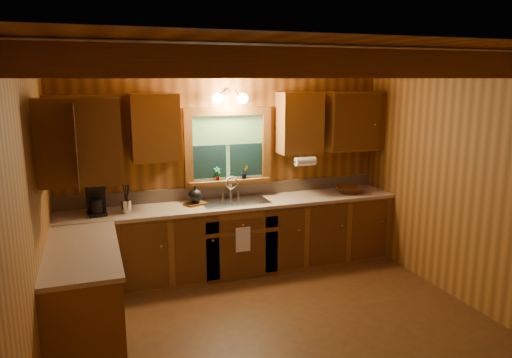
{
  "coord_description": "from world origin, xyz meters",
  "views": [
    {
      "loc": [
        -1.65,
        -3.89,
        2.4
      ],
      "look_at": [
        0.0,
        0.8,
        1.35
      ],
      "focal_mm": 33.53,
      "sensor_mm": 36.0,
      "label": 1
    }
  ],
  "objects": [
    {
      "name": "base_cabinets",
      "position": [
        -0.49,
        1.28,
        0.43
      ],
      "size": [
        4.2,
        2.22,
        0.86
      ],
      "color": "brown",
      "rests_on": "ground"
    },
    {
      "name": "dishwasher_panel",
      "position": [
        -1.47,
        0.68,
        0.43
      ],
      "size": [
        0.02,
        0.6,
        0.8
      ],
      "primitive_type": "cube",
      "color": "white",
      "rests_on": "base_cabinets"
    },
    {
      "name": "window",
      "position": [
        0.0,
        1.87,
        1.53
      ],
      "size": [
        1.12,
        0.08,
        1.0
      ],
      "color": "brown",
      "rests_on": "room"
    },
    {
      "name": "upper_cabinets",
      "position": [
        -0.56,
        1.42,
        1.84
      ],
      "size": [
        4.19,
        1.77,
        0.78
      ],
      "color": "brown",
      "rests_on": "room"
    },
    {
      "name": "cutting_board",
      "position": [
        -0.49,
        1.64,
        0.91
      ],
      "size": [
        0.3,
        0.26,
        0.02
      ],
      "primitive_type": "cube",
      "rotation": [
        0.0,
        0.0,
        0.37
      ],
      "color": "#522E11",
      "rests_on": "countertop"
    },
    {
      "name": "wall_sconce",
      "position": [
        0.0,
        1.75,
        2.16
      ],
      "size": [
        0.45,
        0.21,
        0.17
      ],
      "color": "black",
      "rests_on": "room"
    },
    {
      "name": "potted_plant_right",
      "position": [
        0.2,
        1.81,
        1.23
      ],
      "size": [
        0.11,
        0.09,
        0.17
      ],
      "primitive_type": "imported",
      "rotation": [
        0.0,
        0.0,
        0.17
      ],
      "color": "#522E11",
      "rests_on": "window_sill"
    },
    {
      "name": "paper_towel_roll",
      "position": [
        0.92,
        1.53,
        1.37
      ],
      "size": [
        0.27,
        0.11,
        0.11
      ],
      "primitive_type": "cylinder",
      "rotation": [
        0.0,
        1.57,
        0.0
      ],
      "color": "white",
      "rests_on": "upper_cabinets"
    },
    {
      "name": "window_sill",
      "position": [
        0.0,
        1.82,
        1.12
      ],
      "size": [
        1.06,
        0.14,
        0.04
      ],
      "primitive_type": "cube",
      "color": "brown",
      "rests_on": "room"
    },
    {
      "name": "utensil_crock",
      "position": [
        -1.3,
        1.55,
        0.98
      ],
      "size": [
        0.11,
        0.11,
        0.32
      ],
      "rotation": [
        0.0,
        0.0,
        -0.05
      ],
      "color": "silver",
      "rests_on": "countertop"
    },
    {
      "name": "potted_plant_left",
      "position": [
        -0.16,
        1.82,
        1.23
      ],
      "size": [
        0.1,
        0.08,
        0.18
      ],
      "primitive_type": "imported",
      "rotation": [
        0.0,
        0.0,
        0.16
      ],
      "color": "#522E11",
      "rests_on": "window_sill"
    },
    {
      "name": "sink",
      "position": [
        0.0,
        1.6,
        0.86
      ],
      "size": [
        0.82,
        0.48,
        0.43
      ],
      "color": "silver",
      "rests_on": "countertop"
    },
    {
      "name": "room",
      "position": [
        0.0,
        0.0,
        1.3
      ],
      "size": [
        4.2,
        4.2,
        4.2
      ],
      "color": "#4D2D12",
      "rests_on": "ground"
    },
    {
      "name": "coffee_maker",
      "position": [
        -1.62,
        1.59,
        1.07
      ],
      "size": [
        0.2,
        0.25,
        0.35
      ],
      "rotation": [
        0.0,
        0.0,
        0.11
      ],
      "color": "black",
      "rests_on": "countertop"
    },
    {
      "name": "backsplash",
      "position": [
        0.0,
        1.89,
        0.98
      ],
      "size": [
        4.2,
        0.02,
        0.16
      ],
      "primitive_type": "cube",
      "color": "tan",
      "rests_on": "room"
    },
    {
      "name": "ceiling_beams",
      "position": [
        0.0,
        0.0,
        2.49
      ],
      "size": [
        4.2,
        2.54,
        0.18
      ],
      "color": "brown",
      "rests_on": "room"
    },
    {
      "name": "teakettle",
      "position": [
        -0.49,
        1.64,
        1.01
      ],
      "size": [
        0.17,
        0.17,
        0.21
      ],
      "rotation": [
        0.0,
        0.0,
        0.09
      ],
      "color": "black",
      "rests_on": "cutting_board"
    },
    {
      "name": "countertop",
      "position": [
        -0.48,
        1.29,
        0.88
      ],
      "size": [
        4.2,
        2.24,
        0.04
      ],
      "color": "tan",
      "rests_on": "base_cabinets"
    },
    {
      "name": "wicker_basket",
      "position": [
        1.59,
        1.54,
        0.94
      ],
      "size": [
        0.47,
        0.47,
        0.09
      ],
      "primitive_type": "imported",
      "rotation": [
        0.0,
        0.0,
        -0.38
      ],
      "color": "#48230C",
      "rests_on": "countertop"
    },
    {
      "name": "dish_towel",
      "position": [
        0.0,
        1.26,
        0.52
      ],
      "size": [
        0.18,
        0.01,
        0.3
      ],
      "primitive_type": "cube",
      "color": "white",
      "rests_on": "base_cabinets"
    }
  ]
}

